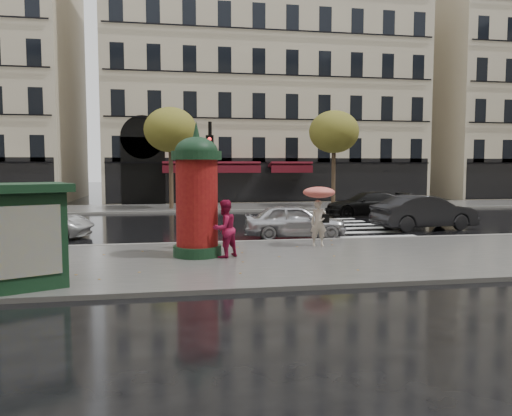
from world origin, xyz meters
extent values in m
plane|color=black|center=(0.00, 0.00, 0.00)|extent=(160.00, 160.00, 0.00)
cube|color=#474744|center=(0.00, -0.50, 0.06)|extent=(90.00, 7.00, 0.12)
cube|color=#474744|center=(0.00, 19.00, 0.06)|extent=(90.00, 6.00, 0.12)
cube|color=slate|center=(0.00, 3.00, 0.07)|extent=(90.00, 0.25, 0.14)
cube|color=slate|center=(0.00, 16.00, 0.07)|extent=(90.00, 0.25, 0.14)
cube|color=silver|center=(6.00, 9.60, 0.01)|extent=(3.60, 11.75, 0.01)
cube|color=#B7A88C|center=(6.00, 30.00, 10.00)|extent=(26.00, 14.00, 20.00)
cylinder|color=#38281C|center=(-2.00, 18.00, 2.60)|extent=(0.28, 0.28, 5.20)
ellipsoid|color=#606921|center=(-2.00, 18.00, 5.20)|extent=(3.40, 3.40, 2.89)
cylinder|color=#38281C|center=(9.00, 18.00, 2.60)|extent=(0.28, 0.28, 5.20)
ellipsoid|color=#606921|center=(9.00, 18.00, 5.20)|extent=(3.40, 3.40, 2.89)
imported|color=#C0B19E|center=(2.86, 1.48, 0.91)|extent=(0.60, 0.41, 1.58)
cylinder|color=black|center=(2.86, 1.48, 1.43)|extent=(0.02, 0.02, 1.00)
ellipsoid|color=red|center=(2.86, 1.48, 1.96)|extent=(1.09, 1.09, 0.38)
cone|color=black|center=(2.86, 1.48, 2.18)|extent=(0.04, 0.04, 0.08)
cube|color=black|center=(3.09, 1.42, 1.07)|extent=(0.23, 0.11, 0.29)
imported|color=maroon|center=(-0.56, -0.13, 0.99)|extent=(1.07, 1.03, 1.73)
imported|color=#571119|center=(-1.21, 1.60, 0.99)|extent=(0.91, 0.64, 1.74)
cylinder|color=black|center=(-1.35, 0.29, 0.28)|extent=(1.47, 1.47, 0.31)
cylinder|color=maroon|center=(-1.35, 0.29, 1.75)|extent=(1.26, 1.26, 2.62)
cylinder|color=black|center=(-1.35, 0.29, 3.16)|extent=(1.51, 1.51, 0.26)
ellipsoid|color=black|center=(-1.35, 0.29, 3.27)|extent=(1.30, 1.30, 0.91)
cone|color=black|center=(-1.35, 0.29, 3.95)|extent=(0.21, 0.21, 0.47)
cylinder|color=black|center=(-0.74, 2.62, 2.25)|extent=(0.13, 0.13, 4.26)
cube|color=black|center=(-0.77, 2.39, 3.53)|extent=(0.29, 0.23, 0.75)
cube|color=black|center=(-5.43, -3.00, 1.19)|extent=(2.04, 1.89, 2.14)
cube|color=black|center=(-5.43, -3.00, 2.36)|extent=(2.45, 2.30, 0.18)
imported|color=#B8B8BD|center=(2.71, 4.20, 0.69)|extent=(4.19, 2.08, 1.37)
imported|color=black|center=(9.15, 5.85, 0.78)|extent=(4.89, 2.24, 1.55)
imported|color=silver|center=(-7.44, 5.94, 0.64)|extent=(4.82, 2.69, 1.27)
imported|color=black|center=(8.97, 12.00, 0.70)|extent=(4.84, 2.03, 1.40)
camera|label=1|loc=(-2.20, -14.83, 2.83)|focal=35.00mm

